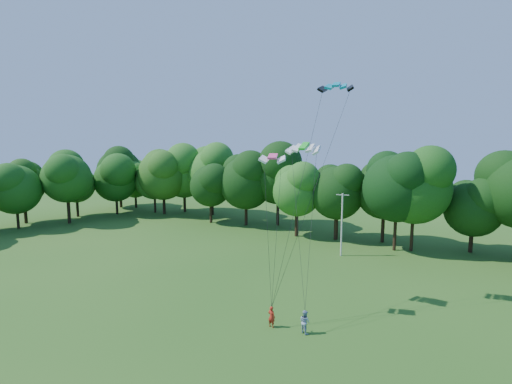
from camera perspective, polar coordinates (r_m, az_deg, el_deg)
The scene contains 10 objects.
ground at distance 25.42m, azimuth -16.38°, elevation -24.04°, with size 160.00×160.00×0.00m, color #245717.
utility_pole at distance 45.51m, azimuth 12.15°, elevation -4.45°, with size 1.39×0.47×7.10m.
kite_flyer_left at distance 29.38m, azimuth 2.23°, elevation -17.37°, with size 0.56×0.37×1.53m, color #B22417.
kite_flyer_right at distance 28.77m, azimuth 6.99°, elevation -17.91°, with size 0.79×0.61×1.62m, color #8EA5C6.
kite_teal at distance 32.36m, azimuth 11.41°, elevation 14.82°, with size 2.85×1.77×0.52m.
kite_green at distance 31.14m, azimuth 6.87°, elevation 6.53°, with size 2.65×1.30×0.62m.
kite_pink at distance 28.95m, azimuth 2.40°, elevation 5.11°, with size 2.12×1.55×0.41m.
tree_back_west at distance 69.61m, azimuth -13.17°, elevation 3.79°, with size 9.34×9.34×13.59m.
tree_back_center at distance 48.75m, azimuth 19.54°, elevation 1.03°, with size 8.61×8.61×12.53m.
tree_flank_west at distance 70.37m, azimuth -30.33°, elevation 1.15°, with size 6.92×6.92×10.07m.
Camera 1 is at (16.67, -13.77, 13.36)m, focal length 28.00 mm.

